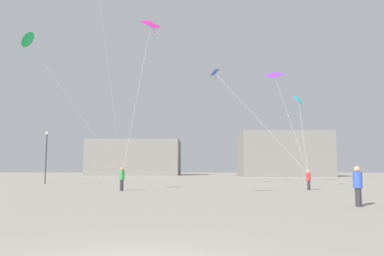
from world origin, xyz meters
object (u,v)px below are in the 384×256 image
(kite_violet_delta, at_px, (275,76))
(building_left_hall, at_px, (135,158))
(kite_magenta_delta, at_px, (151,26))
(lamppost_east, at_px, (46,149))
(building_centre_hall, at_px, (282,155))
(person_in_green, at_px, (122,178))
(person_in_red, at_px, (309,179))
(person_in_blue, at_px, (358,184))
(kite_cobalt_delta, at_px, (216,74))
(kite_emerald_diamond, at_px, (28,40))
(kite_cyan_diamond, at_px, (298,99))

(kite_violet_delta, xyz_separation_m, building_left_hall, (-27.87, 53.25, -8.00))
(kite_magenta_delta, bearing_deg, lamppost_east, 147.63)
(kite_magenta_delta, distance_m, building_centre_hall, 55.91)
(kite_violet_delta, xyz_separation_m, building_centre_hall, (8.13, 39.95, -7.74))
(person_in_green, distance_m, lamppost_east, 16.63)
(building_left_hall, bearing_deg, person_in_red, -66.70)
(person_in_green, relative_size, kite_magenta_delta, 0.13)
(person_in_blue, distance_m, building_left_hall, 83.17)
(kite_violet_delta, height_order, kite_cobalt_delta, kite_cobalt_delta)
(kite_cobalt_delta, bearing_deg, kite_violet_delta, 1.62)
(kite_cobalt_delta, distance_m, building_left_hall, 58.01)
(person_in_green, xyz_separation_m, kite_emerald_diamond, (-5.24, -5.35, 9.25))
(kite_magenta_delta, bearing_deg, kite_cyan_diamond, 7.29)
(person_in_blue, xyz_separation_m, kite_violet_delta, (0.70, 25.28, 11.53))
(kite_violet_delta, height_order, kite_cyan_diamond, kite_violet_delta)
(person_in_blue, bearing_deg, lamppost_east, -111.88)
(building_centre_hall, bearing_deg, person_in_blue, -97.71)
(kite_cyan_diamond, bearing_deg, kite_cobalt_delta, 129.44)
(person_in_red, relative_size, lamppost_east, 0.27)
(kite_violet_delta, bearing_deg, kite_cyan_diamond, -86.93)
(kite_violet_delta, relative_size, kite_emerald_diamond, 1.38)
(person_in_green, bearing_deg, building_centre_hall, -85.66)
(person_in_red, xyz_separation_m, kite_violet_delta, (-0.38, 12.33, 11.67))
(building_left_hall, bearing_deg, person_in_green, -78.74)
(person_in_green, distance_m, kite_violet_delta, 23.33)
(kite_violet_delta, height_order, kite_emerald_diamond, kite_violet_delta)
(person_in_green, relative_size, building_centre_hall, 0.09)
(kite_magenta_delta, xyz_separation_m, kite_cyan_diamond, (13.38, 1.71, -6.57))
(person_in_green, xyz_separation_m, kite_cobalt_delta, (7.50, 14.05, 11.88))
(kite_cobalt_delta, bearing_deg, lamppost_east, -172.72)
(person_in_green, distance_m, kite_cobalt_delta, 19.87)
(kite_violet_delta, relative_size, kite_cyan_diamond, 1.84)
(kite_cyan_diamond, relative_size, building_centre_hall, 0.37)
(building_left_hall, bearing_deg, kite_violet_delta, -62.38)
(person_in_green, relative_size, kite_cyan_diamond, 0.26)
(lamppost_east, bearing_deg, person_in_blue, -41.86)
(building_left_hall, relative_size, lamppost_east, 4.05)
(kite_magenta_delta, distance_m, kite_cobalt_delta, 12.39)
(kite_emerald_diamond, relative_size, kite_cobalt_delta, 0.72)
(kite_violet_delta, bearing_deg, kite_emerald_diamond, -135.10)
(person_in_green, distance_m, kite_emerald_diamond, 11.90)
(kite_magenta_delta, bearing_deg, building_left_hall, 103.14)
(building_left_hall, height_order, lamppost_east, building_left_hall)
(kite_violet_delta, xyz_separation_m, kite_emerald_diamond, (-19.67, -19.60, -2.28))
(kite_cobalt_delta, bearing_deg, building_centre_hall, 69.44)
(person_in_blue, height_order, kite_cyan_diamond, kite_cyan_diamond)
(building_left_hall, bearing_deg, lamppost_east, -88.07)
(kite_magenta_delta, relative_size, building_centre_hall, 0.71)
(kite_cyan_diamond, height_order, building_left_hall, building_left_hall)
(kite_cobalt_delta, distance_m, building_centre_hall, 43.64)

